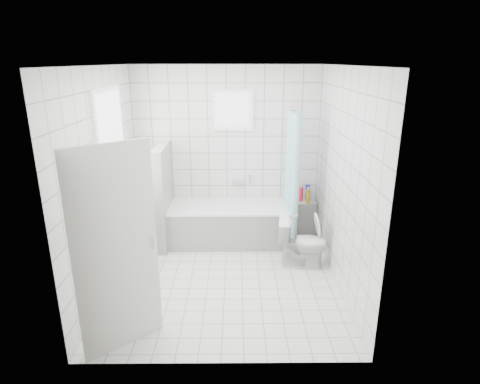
{
  "coord_description": "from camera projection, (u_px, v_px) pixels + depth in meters",
  "views": [
    {
      "loc": [
        0.15,
        -4.51,
        2.65
      ],
      "look_at": [
        0.19,
        0.35,
        1.05
      ],
      "focal_mm": 30.0,
      "sensor_mm": 36.0,
      "label": 1
    }
  ],
  "objects": [
    {
      "name": "window_left",
      "position": [
        113.0,
        151.0,
        4.89
      ],
      "size": [
        0.01,
        0.9,
        1.4
      ],
      "primitive_type": "cube",
      "color": "white",
      "rests_on": "wall_left"
    },
    {
      "name": "curtain_rod",
      "position": [
        294.0,
        110.0,
        5.54
      ],
      "size": [
        0.02,
        0.8,
        0.02
      ],
      "primitive_type": "cylinder",
      "rotation": [
        1.57,
        0.0,
        0.0
      ],
      "color": "silver",
      "rests_on": "wall_back"
    },
    {
      "name": "toilet",
      "position": [
        303.0,
        243.0,
        5.36
      ],
      "size": [
        0.69,
        0.45,
        0.66
      ],
      "primitive_type": "imported",
      "rotation": [
        0.0,
        0.0,
        1.43
      ],
      "color": "white",
      "rests_on": "ground"
    },
    {
      "name": "tiled_ledge",
      "position": [
        302.0,
        218.0,
        6.35
      ],
      "size": [
        0.4,
        0.24,
        0.55
      ],
      "primitive_type": "cube",
      "color": "white",
      "rests_on": "ground"
    },
    {
      "name": "wall_right",
      "position": [
        343.0,
        181.0,
        4.72
      ],
      "size": [
        0.02,
        3.0,
        2.6
      ],
      "primitive_type": "cube",
      "color": "white",
      "rests_on": "ground"
    },
    {
      "name": "partition_wall",
      "position": [
        164.0,
        196.0,
        5.89
      ],
      "size": [
        0.15,
        0.85,
        1.5
      ],
      "primitive_type": "cube",
      "color": "white",
      "rests_on": "ground"
    },
    {
      "name": "window_back",
      "position": [
        233.0,
        110.0,
        5.89
      ],
      "size": [
        0.5,
        0.01,
        0.5
      ],
      "primitive_type": "cube",
      "color": "white",
      "rests_on": "wall_back"
    },
    {
      "name": "tub_faucet",
      "position": [
        238.0,
        182.0,
        6.24
      ],
      "size": [
        0.18,
        0.06,
        0.06
      ],
      "primitive_type": "cube",
      "color": "silver",
      "rests_on": "wall_back"
    },
    {
      "name": "bathtub",
      "position": [
        232.0,
        223.0,
        6.09
      ],
      "size": [
        1.87,
        0.77,
        0.58
      ],
      "color": "white",
      "rests_on": "ground"
    },
    {
      "name": "wall_left",
      "position": [
        105.0,
        181.0,
        4.7
      ],
      "size": [
        0.02,
        3.0,
        2.6
      ],
      "primitive_type": "cube",
      "color": "white",
      "rests_on": "ground"
    },
    {
      "name": "wall_back",
      "position": [
        227.0,
        153.0,
        6.13
      ],
      "size": [
        2.8,
        0.02,
        2.6
      ],
      "primitive_type": "cube",
      "color": "white",
      "rests_on": "ground"
    },
    {
      "name": "wall_front",
      "position": [
        218.0,
        234.0,
        3.28
      ],
      "size": [
        2.8,
        0.02,
        2.6
      ],
      "primitive_type": "cube",
      "color": "white",
      "rests_on": "ground"
    },
    {
      "name": "door",
      "position": [
        116.0,
        252.0,
        3.63
      ],
      "size": [
        0.64,
        0.54,
        2.0
      ],
      "primitive_type": "cube",
      "rotation": [
        0.0,
        0.0,
        -0.88
      ],
      "color": "silver",
      "rests_on": "ground"
    },
    {
      "name": "ledge_bottles",
      "position": [
        306.0,
        194.0,
        6.21
      ],
      "size": [
        0.16,
        0.19,
        0.28
      ],
      "color": "red",
      "rests_on": "tiled_ledge"
    },
    {
      "name": "window_sill",
      "position": [
        123.0,
        208.0,
        5.12
      ],
      "size": [
        0.18,
        1.02,
        0.08
      ],
      "primitive_type": "cube",
      "color": "white",
      "rests_on": "wall_left"
    },
    {
      "name": "ceiling",
      "position": [
        222.0,
        65.0,
        4.3
      ],
      "size": [
        3.0,
        3.0,
        0.0
      ],
      "primitive_type": "plane",
      "rotation": [
        3.14,
        0.0,
        0.0
      ],
      "color": "white",
      "rests_on": "ground"
    },
    {
      "name": "ground",
      "position": [
        225.0,
        279.0,
        5.11
      ],
      "size": [
        3.0,
        3.0,
        0.0
      ],
      "primitive_type": "plane",
      "color": "white",
      "rests_on": "ground"
    },
    {
      "name": "sill_bottles",
      "position": [
        121.0,
        196.0,
        5.01
      ],
      "size": [
        0.18,
        0.79,
        0.33
      ],
      "color": "#2B93C4",
      "rests_on": "window_sill"
    },
    {
      "name": "shower_curtain",
      "position": [
        293.0,
        175.0,
        5.7
      ],
      "size": [
        0.14,
        0.48,
        1.78
      ],
      "primitive_type": null,
      "color": "#49BED7",
      "rests_on": "curtain_rod"
    }
  ]
}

